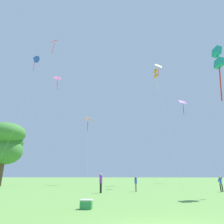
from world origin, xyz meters
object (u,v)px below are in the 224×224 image
(kite_orange_box, at_px, (156,74))
(picnic_cooler, at_px, (86,204))
(kite_purple_streamer, at_px, (183,105))
(kite_yellow_diamond, at_px, (158,70))
(tree_left_oak, at_px, (7,142))
(kite_pink_low, at_px, (57,82))
(person_in_red_shirt, at_px, (220,182))
(kite_black_large, at_px, (88,122))
(kite_blue_delta, at_px, (35,59))
(kite_teal_box, at_px, (218,59))
(person_far_back, at_px, (101,181))
(kite_red_high, at_px, (53,47))
(person_in_blue_jacket, at_px, (136,182))

(kite_orange_box, relative_size, picnic_cooler, 30.56)
(kite_orange_box, height_order, kite_purple_streamer, kite_purple_streamer)
(kite_yellow_diamond, xyz_separation_m, picnic_cooler, (-9.04, -27.28, -22.94))
(kite_purple_streamer, bearing_deg, tree_left_oak, -153.54)
(kite_orange_box, xyz_separation_m, kite_purple_streamer, (9.69, 19.52, 1.41))
(picnic_cooler, bearing_deg, tree_left_oak, 131.36)
(kite_pink_low, bearing_deg, person_in_red_shirt, -42.86)
(kite_black_large, xyz_separation_m, kite_blue_delta, (-9.81, -5.02, 11.42))
(kite_teal_box, distance_m, person_far_back, 16.12)
(kite_orange_box, relative_size, kite_pink_low, 0.61)
(kite_orange_box, height_order, kite_yellow_diamond, kite_yellow_diamond)
(person_far_back, bearing_deg, kite_orange_box, 50.95)
(kite_teal_box, bearing_deg, kite_orange_box, 107.80)
(kite_purple_streamer, distance_m, picnic_cooler, 45.50)
(kite_yellow_diamond, distance_m, kite_red_high, 22.00)
(kite_teal_box, distance_m, kite_purple_streamer, 32.83)
(kite_black_large, relative_size, tree_left_oak, 1.27)
(kite_black_large, relative_size, kite_red_high, 0.51)
(picnic_cooler, bearing_deg, kite_pink_low, 114.92)
(kite_yellow_diamond, height_order, kite_purple_streamer, kite_yellow_diamond)
(person_in_blue_jacket, bearing_deg, person_far_back, -152.73)
(kite_teal_box, bearing_deg, tree_left_oak, 153.89)
(kite_teal_box, relative_size, kite_blue_delta, 0.56)
(kite_blue_delta, bearing_deg, kite_purple_streamer, 28.54)
(kite_black_large, bearing_deg, kite_orange_box, -29.65)
(person_in_blue_jacket, relative_size, picnic_cooler, 2.55)
(kite_orange_box, bearing_deg, person_in_red_shirt, -57.26)
(kite_black_large, distance_m, kite_yellow_diamond, 18.69)
(kite_teal_box, height_order, picnic_cooler, kite_teal_box)
(kite_blue_delta, relative_size, tree_left_oak, 2.37)
(kite_orange_box, bearing_deg, person_far_back, -129.05)
(kite_teal_box, bearing_deg, person_far_back, 166.19)
(kite_orange_box, height_order, picnic_cooler, kite_orange_box)
(kite_red_high, height_order, tree_left_oak, kite_red_high)
(kite_black_large, height_order, person_in_blue_jacket, kite_black_large)
(kite_red_high, relative_size, tree_left_oak, 2.47)
(kite_teal_box, height_order, kite_black_large, kite_teal_box)
(person_far_back, bearing_deg, kite_red_high, 141.21)
(kite_yellow_diamond, bearing_deg, kite_blue_delta, -164.76)
(kite_pink_low, bearing_deg, kite_red_high, -70.77)
(kite_black_large, relative_size, person_in_red_shirt, 8.31)
(kite_orange_box, relative_size, kite_red_high, 0.74)
(kite_teal_box, height_order, tree_left_oak, kite_teal_box)
(kite_yellow_diamond, bearing_deg, picnic_cooler, -108.34)
(kite_purple_streamer, bearing_deg, person_in_blue_jacket, -117.11)
(kite_pink_low, distance_m, kite_black_large, 24.30)
(kite_pink_low, height_order, picnic_cooler, kite_pink_low)
(kite_teal_box, bearing_deg, kite_purple_streamer, 79.58)
(kite_black_large, height_order, kite_purple_streamer, kite_purple_streamer)
(kite_orange_box, distance_m, kite_yellow_diamond, 10.69)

